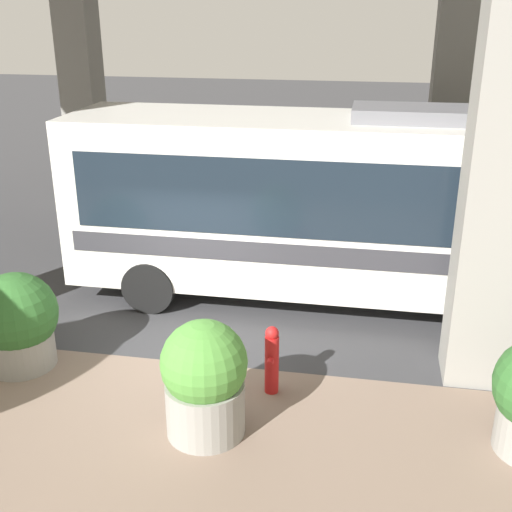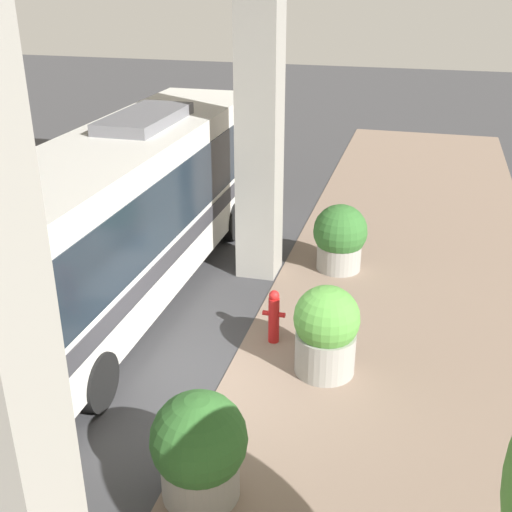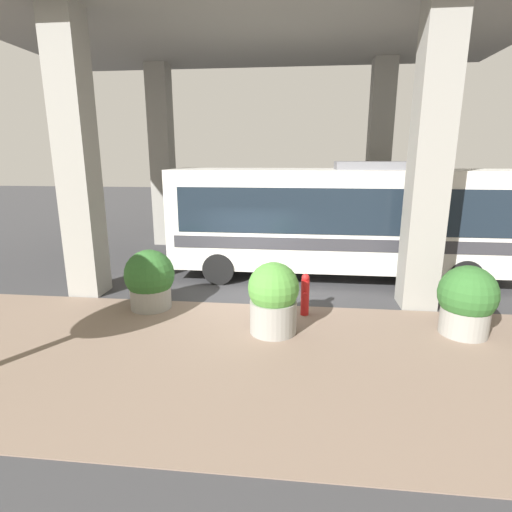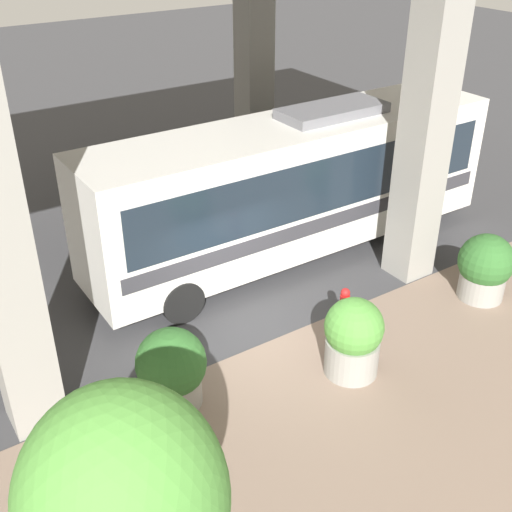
{
  "view_description": "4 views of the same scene",
  "coord_description": "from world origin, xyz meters",
  "px_view_note": "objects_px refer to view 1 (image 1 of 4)",
  "views": [
    {
      "loc": [
        -8.71,
        -2.89,
        5.5
      ],
      "look_at": [
        1.93,
        -0.97,
        1.18
      ],
      "focal_mm": 45.0,
      "sensor_mm": 36.0,
      "label": 1
    },
    {
      "loc": [
        -2.99,
        8.68,
        6.6
      ],
      "look_at": [
        0.03,
        -2.6,
        1.34
      ],
      "focal_mm": 45.0,
      "sensor_mm": 36.0,
      "label": 2
    },
    {
      "loc": [
        -10.19,
        -1.48,
        3.98
      ],
      "look_at": [
        1.56,
        -0.17,
        0.99
      ],
      "focal_mm": 28.0,
      "sensor_mm": 36.0,
      "label": 3
    },
    {
      "loc": [
        -8.96,
        6.15,
        8.38
      ],
      "look_at": [
        0.83,
        -0.33,
        1.65
      ],
      "focal_mm": 45.0,
      "sensor_mm": 36.0,
      "label": 4
    }
  ],
  "objects_px": {
    "fire_hydrant": "(272,360)",
    "planter_front": "(205,379)",
    "bus": "(363,201)",
    "planter_back": "(17,322)"
  },
  "relations": [
    {
      "from": "bus",
      "to": "fire_hydrant",
      "type": "height_order",
      "value": "bus"
    },
    {
      "from": "planter_back",
      "to": "fire_hydrant",
      "type": "bearing_deg",
      "value": -90.6
    },
    {
      "from": "planter_front",
      "to": "fire_hydrant",
      "type": "bearing_deg",
      "value": -33.43
    },
    {
      "from": "fire_hydrant",
      "to": "planter_front",
      "type": "height_order",
      "value": "planter_front"
    },
    {
      "from": "fire_hydrant",
      "to": "planter_front",
      "type": "distance_m",
      "value": 1.35
    },
    {
      "from": "planter_front",
      "to": "planter_back",
      "type": "relative_size",
      "value": 1.05
    },
    {
      "from": "planter_front",
      "to": "planter_back",
      "type": "xyz_separation_m",
      "value": [
        1.15,
        3.34,
        -0.04
      ]
    },
    {
      "from": "fire_hydrant",
      "to": "bus",
      "type": "bearing_deg",
      "value": -18.73
    },
    {
      "from": "bus",
      "to": "fire_hydrant",
      "type": "bearing_deg",
      "value": 161.27
    },
    {
      "from": "fire_hydrant",
      "to": "planter_front",
      "type": "xyz_separation_m",
      "value": [
        -1.1,
        0.73,
        0.28
      ]
    }
  ]
}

